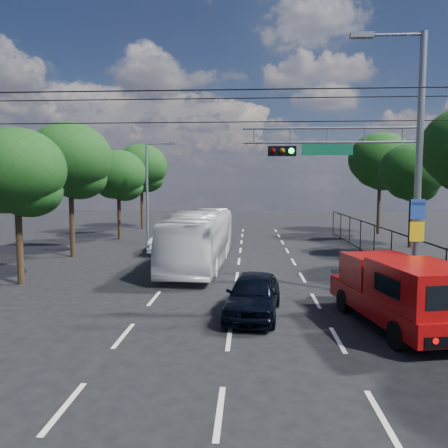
# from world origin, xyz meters

# --- Properties ---
(ground) EXTENTS (120.00, 120.00, 0.00)m
(ground) POSITION_xyz_m (0.00, 0.00, 0.00)
(ground) COLOR black
(ground) RESTS_ON ground
(lane_markings) EXTENTS (6.12, 38.00, 0.01)m
(lane_markings) POSITION_xyz_m (-0.00, 14.00, 0.01)
(lane_markings) COLOR beige
(lane_markings) RESTS_ON ground
(signal_mast) EXTENTS (6.43, 0.39, 9.50)m
(signal_mast) POSITION_xyz_m (5.28, 7.99, 5.24)
(signal_mast) COLOR slate
(signal_mast) RESTS_ON ground
(streetlight_left) EXTENTS (2.09, 0.22, 7.08)m
(streetlight_left) POSITION_xyz_m (-6.33, 22.00, 3.94)
(streetlight_left) COLOR slate
(streetlight_left) RESTS_ON ground
(utility_wires) EXTENTS (22.00, 5.04, 0.74)m
(utility_wires) POSITION_xyz_m (0.00, 8.83, 7.23)
(utility_wires) COLOR black
(utility_wires) RESTS_ON ground
(fence_right) EXTENTS (0.06, 34.03, 2.00)m
(fence_right) POSITION_xyz_m (7.60, 12.17, 1.03)
(fence_right) COLOR black
(fence_right) RESTS_ON ground
(tree_right_d) EXTENTS (4.32, 4.32, 7.02)m
(tree_right_d) POSITION_xyz_m (11.42, 22.02, 4.85)
(tree_right_d) COLOR black
(tree_right_d) RESTS_ON ground
(tree_right_e) EXTENTS (5.28, 5.28, 8.58)m
(tree_right_e) POSITION_xyz_m (11.62, 30.02, 5.94)
(tree_right_e) COLOR black
(tree_right_e) RESTS_ON ground
(tree_left_b) EXTENTS (4.08, 4.08, 6.63)m
(tree_left_b) POSITION_xyz_m (-9.18, 10.02, 4.58)
(tree_left_b) COLOR black
(tree_left_b) RESTS_ON ground
(tree_left_c) EXTENTS (4.80, 4.80, 7.80)m
(tree_left_c) POSITION_xyz_m (-9.78, 17.02, 5.40)
(tree_left_c) COLOR black
(tree_left_c) RESTS_ON ground
(tree_left_d) EXTENTS (4.20, 4.20, 6.83)m
(tree_left_d) POSITION_xyz_m (-9.38, 25.02, 4.72)
(tree_left_d) COLOR black
(tree_left_d) RESTS_ON ground
(tree_left_e) EXTENTS (4.92, 4.92, 7.99)m
(tree_left_e) POSITION_xyz_m (-9.58, 33.02, 5.53)
(tree_left_e) COLOR black
(tree_left_e) RESTS_ON ground
(red_pickup) EXTENTS (3.09, 5.97, 2.12)m
(red_pickup) POSITION_xyz_m (5.02, 5.12, 1.13)
(red_pickup) COLOR black
(red_pickup) RESTS_ON ground
(navy_hatchback) EXTENTS (2.09, 4.22, 1.38)m
(navy_hatchback) POSITION_xyz_m (0.69, 6.15, 0.69)
(navy_hatchback) COLOR black
(navy_hatchback) RESTS_ON ground
(white_bus) EXTENTS (2.87, 10.46, 2.89)m
(white_bus) POSITION_xyz_m (-2.00, 14.56, 1.44)
(white_bus) COLOR silver
(white_bus) RESTS_ON ground
(white_van) EXTENTS (1.74, 4.64, 1.51)m
(white_van) POSITION_xyz_m (-4.51, 19.14, 0.76)
(white_van) COLOR silver
(white_van) RESTS_ON ground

